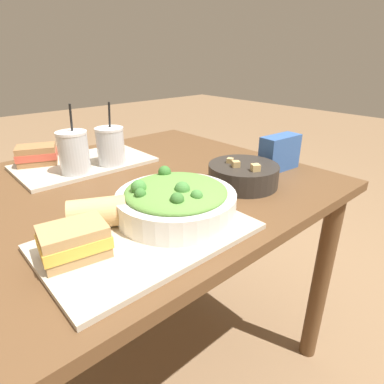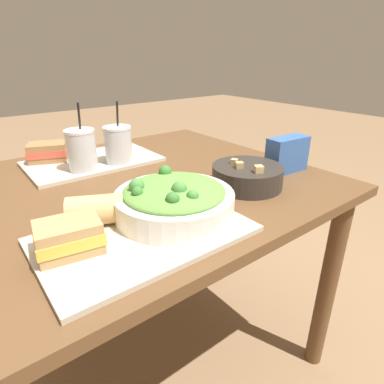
{
  "view_description": "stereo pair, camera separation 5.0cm",
  "coord_description": "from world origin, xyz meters",
  "px_view_note": "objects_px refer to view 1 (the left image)",
  "views": [
    {
      "loc": [
        -0.47,
        -0.8,
        1.11
      ],
      "look_at": [
        0.02,
        -0.25,
        0.78
      ],
      "focal_mm": 30.0,
      "sensor_mm": 36.0,
      "label": 1
    },
    {
      "loc": [
        -0.43,
        -0.84,
        1.11
      ],
      "look_at": [
        0.02,
        -0.25,
        0.78
      ],
      "focal_mm": 30.0,
      "sensor_mm": 36.0,
      "label": 2
    }
  ],
  "objects_px": {
    "soup_bowl": "(243,174)",
    "drink_cup_red": "(111,147)",
    "chip_bag": "(280,153)",
    "sandwich_near": "(74,241)",
    "baguette_near": "(98,213)",
    "sandwich_far": "(37,155)",
    "drink_cup_dark": "(74,154)",
    "salad_bowl": "(176,200)"
  },
  "relations": [
    {
      "from": "soup_bowl",
      "to": "baguette_near",
      "type": "relative_size",
      "value": 1.49
    },
    {
      "from": "salad_bowl",
      "to": "sandwich_near",
      "type": "relative_size",
      "value": 2.08
    },
    {
      "from": "chip_bag",
      "to": "baguette_near",
      "type": "bearing_deg",
      "value": -177.55
    },
    {
      "from": "soup_bowl",
      "to": "drink_cup_red",
      "type": "bearing_deg",
      "value": 117.48
    },
    {
      "from": "soup_bowl",
      "to": "sandwich_far",
      "type": "height_order",
      "value": "soup_bowl"
    },
    {
      "from": "sandwich_near",
      "to": "chip_bag",
      "type": "height_order",
      "value": "chip_bag"
    },
    {
      "from": "drink_cup_dark",
      "to": "chip_bag",
      "type": "bearing_deg",
      "value": -36.08
    },
    {
      "from": "sandwich_near",
      "to": "drink_cup_dark",
      "type": "xyz_separation_m",
      "value": [
        0.19,
        0.44,
        0.03
      ]
    },
    {
      "from": "salad_bowl",
      "to": "drink_cup_dark",
      "type": "relative_size",
      "value": 1.3
    },
    {
      "from": "soup_bowl",
      "to": "chip_bag",
      "type": "bearing_deg",
      "value": 3.56
    },
    {
      "from": "drink_cup_red",
      "to": "sandwich_near",
      "type": "bearing_deg",
      "value": -125.94
    },
    {
      "from": "salad_bowl",
      "to": "chip_bag",
      "type": "distance_m",
      "value": 0.49
    },
    {
      "from": "drink_cup_dark",
      "to": "drink_cup_red",
      "type": "xyz_separation_m",
      "value": [
        0.13,
        -0.0,
        -0.0
      ]
    },
    {
      "from": "soup_bowl",
      "to": "sandwich_far",
      "type": "bearing_deg",
      "value": 124.79
    },
    {
      "from": "salad_bowl",
      "to": "chip_bag",
      "type": "bearing_deg",
      "value": 5.79
    },
    {
      "from": "baguette_near",
      "to": "drink_cup_red",
      "type": "height_order",
      "value": "drink_cup_red"
    },
    {
      "from": "salad_bowl",
      "to": "sandwich_near",
      "type": "distance_m",
      "value": 0.25
    },
    {
      "from": "soup_bowl",
      "to": "baguette_near",
      "type": "distance_m",
      "value": 0.45
    },
    {
      "from": "chip_bag",
      "to": "drink_cup_red",
      "type": "bearing_deg",
      "value": 140.81
    },
    {
      "from": "chip_bag",
      "to": "drink_cup_dark",
      "type": "bearing_deg",
      "value": 148.39
    },
    {
      "from": "soup_bowl",
      "to": "sandwich_near",
      "type": "bearing_deg",
      "value": -175.93
    },
    {
      "from": "sandwich_far",
      "to": "chip_bag",
      "type": "xyz_separation_m",
      "value": [
        0.6,
        -0.57,
        0.01
      ]
    },
    {
      "from": "sandwich_near",
      "to": "soup_bowl",
      "type": "bearing_deg",
      "value": 13.48
    },
    {
      "from": "sandwich_near",
      "to": "chip_bag",
      "type": "bearing_deg",
      "value": 13.34
    },
    {
      "from": "soup_bowl",
      "to": "baguette_near",
      "type": "height_order",
      "value": "soup_bowl"
    },
    {
      "from": "soup_bowl",
      "to": "drink_cup_red",
      "type": "xyz_separation_m",
      "value": [
        -0.21,
        0.41,
        0.04
      ]
    },
    {
      "from": "soup_bowl",
      "to": "salad_bowl",
      "type": "bearing_deg",
      "value": -172.67
    },
    {
      "from": "salad_bowl",
      "to": "drink_cup_dark",
      "type": "distance_m",
      "value": 0.45
    },
    {
      "from": "salad_bowl",
      "to": "baguette_near",
      "type": "distance_m",
      "value": 0.18
    },
    {
      "from": "baguette_near",
      "to": "sandwich_far",
      "type": "relative_size",
      "value": 0.91
    },
    {
      "from": "drink_cup_red",
      "to": "chip_bag",
      "type": "xyz_separation_m",
      "value": [
        0.41,
        -0.39,
        -0.01
      ]
    },
    {
      "from": "baguette_near",
      "to": "chip_bag",
      "type": "bearing_deg",
      "value": -66.02
    },
    {
      "from": "drink_cup_dark",
      "to": "drink_cup_red",
      "type": "bearing_deg",
      "value": -0.0
    },
    {
      "from": "soup_bowl",
      "to": "drink_cup_dark",
      "type": "bearing_deg",
      "value": 129.85
    },
    {
      "from": "drink_cup_red",
      "to": "baguette_near",
      "type": "bearing_deg",
      "value": -122.45
    },
    {
      "from": "drink_cup_dark",
      "to": "chip_bag",
      "type": "height_order",
      "value": "drink_cup_dark"
    },
    {
      "from": "baguette_near",
      "to": "sandwich_far",
      "type": "distance_m",
      "value": 0.54
    },
    {
      "from": "salad_bowl",
      "to": "sandwich_near",
      "type": "height_order",
      "value": "salad_bowl"
    },
    {
      "from": "drink_cup_red",
      "to": "salad_bowl",
      "type": "bearing_deg",
      "value": -99.81
    },
    {
      "from": "salad_bowl",
      "to": "baguette_near",
      "type": "bearing_deg",
      "value": 155.54
    },
    {
      "from": "baguette_near",
      "to": "chip_bag",
      "type": "distance_m",
      "value": 0.65
    },
    {
      "from": "baguette_near",
      "to": "sandwich_near",
      "type": "bearing_deg",
      "value": 156.38
    }
  ]
}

